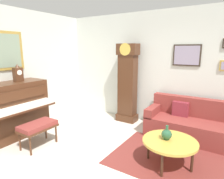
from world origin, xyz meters
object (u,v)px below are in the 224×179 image
at_px(couch, 193,124).
at_px(mantel_clock, 18,74).
at_px(piano, 13,110).
at_px(coffee_table, 170,142).
at_px(piano_bench, 38,127).
at_px(green_jug, 167,134).
at_px(grandfather_clock, 127,85).

xyz_separation_m(couch, mantel_clock, (-3.30, -1.81, 1.06)).
relative_size(piano, coffee_table, 1.64).
bearing_deg(piano, piano_bench, -0.13).
xyz_separation_m(coffee_table, green_jug, (-0.06, 0.01, 0.12)).
bearing_deg(coffee_table, piano, -166.86).
height_order(piano, piano_bench, piano).
relative_size(grandfather_clock, green_jug, 8.46).
distance_m(piano_bench, mantel_clock, 1.28).
height_order(piano_bench, coffee_table, piano_bench).
relative_size(piano, couch, 0.76).
bearing_deg(grandfather_clock, couch, -5.58).
relative_size(mantel_clock, green_jug, 1.58).
distance_m(grandfather_clock, coffee_table, 2.18).
xyz_separation_m(piano_bench, green_jug, (2.29, 0.75, 0.12)).
bearing_deg(couch, grandfather_clock, 174.42).
bearing_deg(piano, grandfather_clock, 53.25).
height_order(piano, couch, piano).
xyz_separation_m(grandfather_clock, coffee_table, (1.55, -1.43, -0.56)).
relative_size(piano, green_jug, 6.00).
distance_m(mantel_clock, green_jug, 3.27).
xyz_separation_m(couch, green_jug, (-0.19, -1.26, 0.21)).
bearing_deg(grandfather_clock, coffee_table, -42.78).
xyz_separation_m(piano_bench, coffee_table, (2.35, 0.74, -0.00)).
relative_size(piano_bench, mantel_clock, 1.84).
bearing_deg(grandfather_clock, piano, -126.75).
xyz_separation_m(grandfather_clock, mantel_clock, (-1.62, -1.97, 0.40)).
bearing_deg(piano_bench, coffee_table, 17.49).
xyz_separation_m(piano, green_jug, (3.11, 0.75, -0.08)).
xyz_separation_m(piano, couch, (3.30, 2.01, -0.29)).
bearing_deg(piano_bench, couch, 38.98).
bearing_deg(coffee_table, mantel_clock, -170.33).
bearing_deg(coffee_table, green_jug, 169.09).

